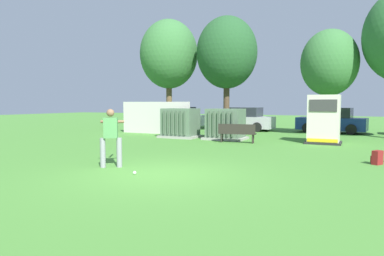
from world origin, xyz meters
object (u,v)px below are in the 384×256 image
batter (111,135)px  parked_car_right_of_center (332,121)px  transformer_west (180,123)px  park_bench (237,132)px  transformer_mid_west (225,125)px  generator_enclosure (324,120)px  backpack (377,158)px  parked_car_left_of_center (244,120)px  sports_ball (135,173)px  parked_car_leftmost (179,118)px

batter → parked_car_right_of_center: (5.12, 15.78, -0.22)m
transformer_west → park_bench: transformer_west is taller
transformer_mid_west → park_bench: 1.68m
parked_car_right_of_center → transformer_west: bearing=-136.7°
transformer_mid_west → transformer_west: bearing=-177.7°
generator_enclosure → backpack: 5.71m
park_bench → batter: (-1.40, -7.62, 0.44)m
parked_car_left_of_center → parked_car_right_of_center: (5.74, 0.57, 0.00)m
park_bench → sports_ball: (-0.14, -8.21, -0.49)m
parked_car_leftmost → parked_car_right_of_center: same height
transformer_west → parked_car_right_of_center: bearing=43.3°
park_bench → backpack: size_ratio=4.16×
transformer_mid_west → parked_car_leftmost: 9.58m
transformer_mid_west → park_bench: (1.06, -1.28, -0.25)m
transformer_west → parked_car_leftmost: bearing=118.8°
sports_ball → parked_car_left_of_center: (-1.88, 15.81, 0.71)m
backpack → parked_car_left_of_center: size_ratio=0.10×
park_bench → backpack: bearing=-32.5°
backpack → transformer_west: bearing=152.8°
sports_ball → parked_car_right_of_center: size_ratio=0.02×
generator_enclosure → parked_car_leftmost: 13.21m
transformer_mid_west → sports_ball: transformer_mid_west is taller
backpack → parked_car_right_of_center: (-2.06, 11.86, 0.54)m
sports_ball → backpack: size_ratio=0.20×
transformer_west → parked_car_left_of_center: same height
parked_car_leftmost → parked_car_right_of_center: bearing=-0.6°
park_bench → sports_ball: park_bench is taller
generator_enclosure → park_bench: bearing=-157.4°
transformer_mid_west → batter: (-0.34, -8.90, 0.19)m
park_bench → parked_car_leftmost: bearing=132.5°
generator_enclosure → sports_ball: (-3.91, -9.78, -1.09)m
parked_car_leftmost → parked_car_right_of_center: size_ratio=0.98×
transformer_west → sports_ball: size_ratio=23.33×
backpack → batter: bearing=-151.4°
transformer_west → generator_enclosure: bearing=3.0°
batter → transformer_west: bearing=104.6°
transformer_mid_west → parked_car_left_of_center: (-0.96, 6.31, -0.04)m
batter → parked_car_leftmost: (-6.20, 15.90, -0.22)m
batter → parked_car_left_of_center: bearing=92.3°
transformer_mid_west → sports_ball: 9.57m
sports_ball → batter: bearing=154.8°
generator_enclosure → park_bench: generator_enclosure is taller
sports_ball → parked_car_left_of_center: 15.93m
transformer_west → transformer_mid_west: 2.63m
generator_enclosure → parked_car_left_of_center: (-5.79, 6.02, -0.38)m
transformer_mid_west → generator_enclosure: size_ratio=0.91×
park_bench → sports_ball: bearing=-91.0°
transformer_west → parked_car_right_of_center: (7.42, 6.99, -0.04)m
transformer_mid_west → parked_car_leftmost: (-6.54, 7.00, -0.04)m
parked_car_leftmost → parked_car_left_of_center: bearing=-7.0°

